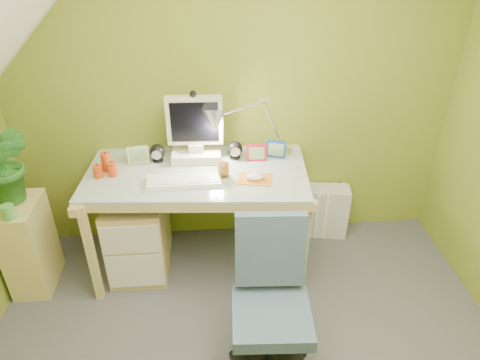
{
  "coord_description": "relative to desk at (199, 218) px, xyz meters",
  "views": [
    {
      "loc": [
        -0.18,
        -1.34,
        2.3
      ],
      "look_at": [
        0.0,
        1.0,
        0.85
      ],
      "focal_mm": 33.0,
      "sensor_mm": 36.0,
      "label": 1
    }
  ],
  "objects": [
    {
      "name": "desk_lamp",
      "position": [
        0.45,
        0.18,
        0.72
      ],
      "size": [
        0.64,
        0.34,
        0.65
      ],
      "primitive_type": null,
      "rotation": [
        0.0,
        0.0,
        0.13
      ],
      "color": "silver",
      "rests_on": "desk"
    },
    {
      "name": "speaker_left",
      "position": [
        -0.27,
        0.16,
        0.46
      ],
      "size": [
        0.11,
        0.11,
        0.13
      ],
      "primitive_type": null,
      "rotation": [
        0.0,
        0.0,
        -0.03
      ],
      "color": "black",
      "rests_on": "desk"
    },
    {
      "name": "task_chair",
      "position": [
        0.39,
        -0.96,
        0.04
      ],
      "size": [
        0.5,
        0.5,
        0.87
      ],
      "primitive_type": null,
      "rotation": [
        0.0,
        0.0,
        -0.05
      ],
      "color": "#3B4E62",
      "rests_on": "floor"
    },
    {
      "name": "photo_frame_red",
      "position": [
        0.42,
        0.12,
        0.46
      ],
      "size": [
        0.14,
        0.02,
        0.12
      ],
      "primitive_type": "cube",
      "rotation": [
        0.0,
        0.0,
        -0.03
      ],
      "color": "red",
      "rests_on": "desk"
    },
    {
      "name": "monitor",
      "position": [
        0.0,
        0.18,
        0.68
      ],
      "size": [
        0.41,
        0.25,
        0.56
      ],
      "primitive_type": null,
      "rotation": [
        0.0,
        0.0,
        -0.03
      ],
      "color": "beige",
      "rests_on": "desk"
    },
    {
      "name": "photo_frame_green",
      "position": [
        -0.4,
        0.14,
        0.46
      ],
      "size": [
        0.15,
        0.04,
        0.12
      ],
      "primitive_type": "cube",
      "rotation": [
        0.0,
        0.0,
        0.14
      ],
      "color": "#A3B87E",
      "rests_on": "desk"
    },
    {
      "name": "amber_tumbler",
      "position": [
        0.18,
        -0.08,
        0.44
      ],
      "size": [
        0.09,
        0.09,
        0.09
      ],
      "primitive_type": "cylinder",
      "rotation": [
        0.0,
        0.0,
        -0.22
      ],
      "color": "#915C15",
      "rests_on": "desk"
    },
    {
      "name": "side_ledge",
      "position": [
        -1.16,
        -0.14,
        -0.06
      ],
      "size": [
        0.25,
        0.39,
        0.68
      ],
      "primitive_type": "cube",
      "color": "tan",
      "rests_on": "floor"
    },
    {
      "name": "wall_back",
      "position": [
        0.28,
        0.37,
        0.8
      ],
      "size": [
        3.2,
        0.01,
        2.4
      ],
      "primitive_type": "cube",
      "color": "olive",
      "rests_on": "floor"
    },
    {
      "name": "potted_plant",
      "position": [
        -1.16,
        -0.09,
        0.55
      ],
      "size": [
        0.3,
        0.24,
        0.54
      ],
      "primitive_type": "imported",
      "rotation": [
        0.0,
        0.0,
        0.01
      ],
      "color": "#296A23",
      "rests_on": "side_ledge"
    },
    {
      "name": "candle_cluster",
      "position": [
        -0.6,
        0.01,
        0.46
      ],
      "size": [
        0.21,
        0.19,
        0.13
      ],
      "primitive_type": null,
      "rotation": [
        0.0,
        0.0,
        0.23
      ],
      "color": "red",
      "rests_on": "desk"
    },
    {
      "name": "keyboard",
      "position": [
        -0.08,
        -0.14,
        0.41
      ],
      "size": [
        0.48,
        0.16,
        0.02
      ],
      "primitive_type": "cube",
      "rotation": [
        0.0,
        0.0,
        0.01
      ],
      "color": "white",
      "rests_on": "desk"
    },
    {
      "name": "desk",
      "position": [
        0.0,
        0.0,
        0.0
      ],
      "size": [
        1.53,
        0.84,
        0.79
      ],
      "primitive_type": null,
      "rotation": [
        0.0,
        0.0,
        -0.07
      ],
      "color": "tan",
      "rests_on": "floor"
    },
    {
      "name": "green_cup",
      "position": [
        -1.14,
        -0.29,
        0.33
      ],
      "size": [
        0.08,
        0.08,
        0.1
      ],
      "primitive_type": "cylinder",
      "rotation": [
        0.0,
        0.0,
        0.12
      ],
      "color": "#509D41",
      "rests_on": "side_ledge"
    },
    {
      "name": "mousepad",
      "position": [
        0.38,
        -0.14,
        0.4
      ],
      "size": [
        0.24,
        0.19,
        0.01
      ],
      "primitive_type": "cube",
      "rotation": [
        0.0,
        0.0,
        -0.17
      ],
      "color": "#C56E1E",
      "rests_on": "desk"
    },
    {
      "name": "photo_frame_blue",
      "position": [
        0.56,
        0.16,
        0.46
      ],
      "size": [
        0.14,
        0.06,
        0.12
      ],
      "primitive_type": "cube",
      "rotation": [
        0.0,
        0.0,
        -0.34
      ],
      "color": "navy",
      "rests_on": "desk"
    },
    {
      "name": "speaker_right",
      "position": [
        0.27,
        0.16,
        0.46
      ],
      "size": [
        0.12,
        0.12,
        0.13
      ],
      "primitive_type": null,
      "rotation": [
        0.0,
        0.0,
        0.15
      ],
      "color": "black",
      "rests_on": "desk"
    },
    {
      "name": "mouse",
      "position": [
        0.38,
        -0.14,
        0.42
      ],
      "size": [
        0.14,
        0.1,
        0.04
      ],
      "primitive_type": "ellipsoid",
      "rotation": [
        0.0,
        0.0,
        0.24
      ],
      "color": "silver",
      "rests_on": "mousepad"
    },
    {
      "name": "radiator",
      "position": [
        0.97,
        0.27,
        -0.18
      ],
      "size": [
        0.45,
        0.23,
        0.43
      ],
      "primitive_type": "cube",
      "rotation": [
        0.0,
        0.0,
        -0.14
      ],
      "color": "silver",
      "rests_on": "floor"
    }
  ]
}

